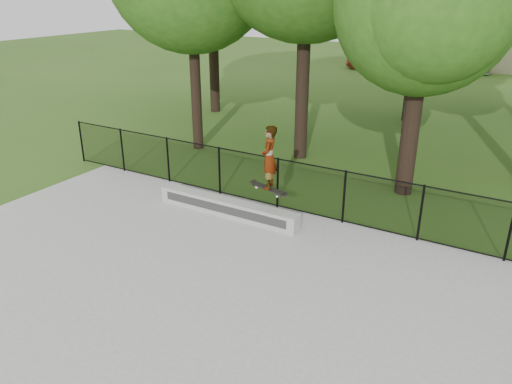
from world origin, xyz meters
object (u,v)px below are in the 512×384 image
car_c (459,65)px  skater_airborne (269,159)px  grind_ledge (227,207)px  car_a (367,63)px  car_b (437,61)px

car_c → skater_airborne: bearing=164.4°
car_c → skater_airborne: 29.30m
skater_airborne → grind_ledge: bearing=172.5°
car_a → skater_airborne: bearing=-143.9°
grind_ledge → car_a: car_a is taller
grind_ledge → car_c: (1.02, 29.07, 0.33)m
grind_ledge → car_b: 30.39m
grind_ledge → car_b: bearing=91.5°
grind_ledge → car_c: size_ratio=1.10×
car_a → skater_airborne: size_ratio=1.88×
grind_ledge → car_c: bearing=88.0°
car_b → skater_airborne: skater_airborne is taller
grind_ledge → car_a: size_ratio=1.30×
car_b → skater_airborne: (2.24, -30.56, 1.39)m
grind_ledge → skater_airborne: skater_airborne is taller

